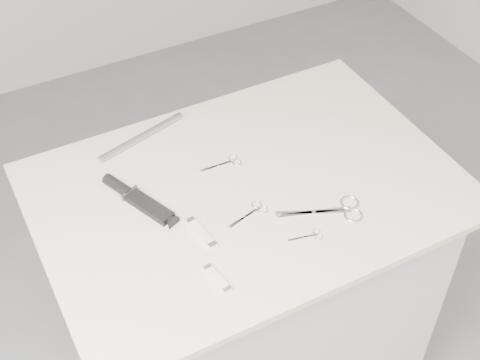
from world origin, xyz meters
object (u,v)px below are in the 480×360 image
plinth (246,303)px  embroidery_scissors_a (253,212)px  large_shears (338,210)px  pocket_knife_b (217,279)px  embroidery_scissors_b (227,163)px  pocket_knife_a (201,233)px  tiny_scissors (310,236)px  metal_rail (141,137)px  sheathed_knife (135,197)px

plinth → embroidery_scissors_a: size_ratio=8.38×
large_shears → pocket_knife_b: (-0.34, -0.05, 0.00)m
plinth → embroidery_scissors_a: 0.48m
embroidery_scissors_b → pocket_knife_a: pocket_knife_a is taller
tiny_scissors → metal_rail: 0.53m
embroidery_scissors_a → pocket_knife_a: bearing=168.8°
embroidery_scissors_a → sheathed_knife: 0.28m
embroidery_scissors_b → plinth: bearing=-84.5°
metal_rail → tiny_scissors: bearing=-66.9°
plinth → embroidery_scissors_a: bearing=-110.7°
pocket_knife_b → plinth: bearing=-49.5°
metal_rail → embroidery_scissors_a: bearing=-70.3°
large_shears → pocket_knife_a: 0.32m
plinth → pocket_knife_a: 0.51m
pocket_knife_b → metal_rail: metal_rail is taller
tiny_scissors → pocket_knife_b: 0.24m
pocket_knife_a → pocket_knife_b: bearing=161.6°
metal_rail → embroidery_scissors_b: bearing=-50.1°
sheathed_knife → pocket_knife_a: bearing=-174.5°
tiny_scissors → sheathed_knife: (-0.30, 0.29, 0.01)m
pocket_knife_a → sheathed_knife: bearing=20.4°
large_shears → embroidery_scissors_a: 0.20m
pocket_knife_a → metal_rail: (0.00, 0.37, 0.00)m
embroidery_scissors_b → embroidery_scissors_a: bearing=-95.8°
embroidery_scissors_a → sheathed_knife: bearing=129.5°
plinth → tiny_scissors: bearing=-77.1°
tiny_scissors → pocket_knife_b: pocket_knife_b is taller
plinth → tiny_scissors: tiny_scissors is taller
large_shears → metal_rail: metal_rail is taller
embroidery_scissors_a → pocket_knife_a: (-0.13, -0.01, 0.00)m
embroidery_scissors_a → tiny_scissors: 0.15m
tiny_scissors → embroidery_scissors_b: bearing=112.2°
pocket_knife_b → embroidery_scissors_a: bearing=-57.7°
tiny_scissors → metal_rail: (-0.21, 0.48, 0.01)m
plinth → large_shears: 0.52m
tiny_scissors → pocket_knife_a: (-0.21, 0.12, 0.00)m
embroidery_scissors_b → sheathed_knife: sheathed_knife is taller
tiny_scissors → metal_rail: metal_rail is taller
plinth → pocket_knife_a: bearing=-152.2°
embroidery_scissors_b → pocket_knife_b: (-0.18, -0.32, 0.00)m
tiny_scissors → pocket_knife_b: bearing=-164.4°
sheathed_knife → pocket_knife_a: 0.19m
embroidery_scissors_b → large_shears: bearing=-58.3°
embroidery_scissors_b → metal_rail: 0.24m
plinth → metal_rail: metal_rail is taller
plinth → sheathed_knife: bearing=161.4°
plinth → pocket_knife_b: (-0.19, -0.22, 0.48)m
embroidery_scissors_a → metal_rail: bearing=95.7°
pocket_knife_a → large_shears: bearing=-112.0°
sheathed_knife → metal_rail: sheathed_knife is taller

